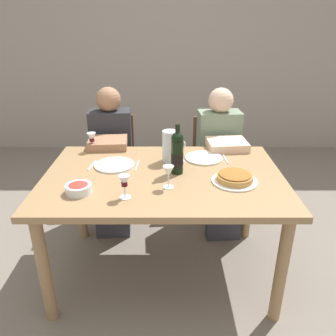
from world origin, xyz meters
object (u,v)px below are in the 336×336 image
at_px(wine_glass_centre, 123,182).
at_px(dinner_plate_left_setting, 202,158).
at_px(dining_table, 162,187).
at_px(baked_tart, 233,178).
at_px(wine_bottle, 176,153).
at_px(wine_glass_left_diner, 90,138).
at_px(diner_left, 110,156).
at_px(chair_right, 213,160).
at_px(wine_glass_right_diner, 167,172).
at_px(water_pitcher, 169,148).
at_px(dinner_plate_right_setting, 113,165).
at_px(salad_bowl, 77,188).
at_px(diner_right, 219,158).
at_px(chair_left, 113,159).

distance_m(wine_glass_centre, dinner_plate_left_setting, 0.74).
relative_size(dining_table, baked_tart, 5.42).
bearing_deg(dining_table, wine_bottle, 16.63).
distance_m(wine_bottle, wine_glass_left_diner, 0.73).
bearing_deg(diner_left, wine_glass_centre, 99.40).
xyz_separation_m(baked_tart, dinner_plate_left_setting, (-0.15, 0.36, -0.02)).
xyz_separation_m(wine_glass_left_diner, chair_right, (0.97, 0.45, -0.36)).
bearing_deg(dining_table, wine_glass_right_diner, -79.76).
relative_size(water_pitcher, wine_glass_right_diner, 1.58).
xyz_separation_m(baked_tart, wine_glass_centre, (-0.63, -0.20, 0.07)).
relative_size(dining_table, dinner_plate_right_setting, 5.64).
height_order(dining_table, wine_glass_left_diner, wine_glass_left_diner).
distance_m(salad_bowl, dinner_plate_right_setting, 0.41).
relative_size(wine_bottle, diner_left, 0.27).
height_order(wine_bottle, dinner_plate_left_setting, wine_bottle).
bearing_deg(wine_bottle, dinner_plate_left_setting, 50.32).
height_order(diner_left, diner_right, same).
relative_size(wine_bottle, water_pitcher, 1.48).
distance_m(chair_left, diner_right, 0.96).
relative_size(baked_tart, dinner_plate_right_setting, 1.04).
distance_m(dining_table, water_pitcher, 0.29).
xyz_separation_m(water_pitcher, dinner_plate_right_setting, (-0.37, -0.08, -0.09)).
xyz_separation_m(water_pitcher, chair_left, (-0.50, 0.68, -0.36)).
height_order(water_pitcher, chair_left, water_pitcher).
height_order(wine_glass_left_diner, chair_left, wine_glass_left_diner).
bearing_deg(salad_bowl, wine_bottle, 25.68).
xyz_separation_m(dining_table, water_pitcher, (0.04, 0.22, 0.19)).
distance_m(salad_bowl, chair_left, 1.18).
bearing_deg(diner_left, chair_right, -171.58).
bearing_deg(wine_glass_right_diner, wine_glass_centre, -152.73).
bearing_deg(chair_left, wine_glass_left_diner, 77.33).
bearing_deg(dining_table, wine_glass_centre, -124.46).
bearing_deg(chair_left, chair_right, 173.40).
height_order(water_pitcher, salad_bowl, water_pitcher).
height_order(wine_bottle, water_pitcher, wine_bottle).
bearing_deg(wine_glass_left_diner, dinner_plate_right_setting, -53.93).
bearing_deg(diner_left, dinner_plate_right_setting, 97.89).
bearing_deg(wine_glass_left_diner, diner_left, 71.11).
bearing_deg(wine_glass_right_diner, wine_glass_left_diner, 133.56).
xyz_separation_m(wine_glass_centre, diner_right, (0.66, 0.93, -0.24)).
bearing_deg(diner_left, dining_table, 119.31).
distance_m(wine_bottle, chair_left, 1.10).
bearing_deg(dining_table, chair_right, 62.80).
xyz_separation_m(dining_table, wine_glass_left_diner, (-0.53, 0.41, 0.19)).
xyz_separation_m(wine_glass_centre, dinner_plate_right_setting, (-0.12, 0.43, -0.09)).
distance_m(baked_tart, wine_glass_centre, 0.67).
distance_m(water_pitcher, wine_glass_centre, 0.58).
bearing_deg(dinner_plate_right_setting, chair_left, 99.67).
xyz_separation_m(salad_bowl, wine_glass_left_diner, (-0.05, 0.65, 0.07)).
relative_size(chair_left, diner_right, 0.75).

